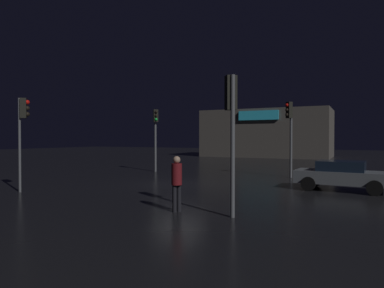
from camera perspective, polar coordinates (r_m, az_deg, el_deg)
ground_plane at (r=17.77m, az=-2.26°, el=-6.73°), size 120.00×120.00×0.00m
store_building at (r=45.58m, az=12.46°, el=1.72°), size 15.73×8.59×5.98m
traffic_signal_main at (r=21.35m, az=16.06°, el=3.09°), size 0.41×0.43×4.56m
traffic_signal_opposite at (r=16.83m, az=-26.48°, el=3.53°), size 0.42×0.42×4.16m
traffic_signal_cross_left at (r=10.39m, az=6.60°, el=5.02°), size 0.41×0.43×4.28m
traffic_signal_cross_right at (r=24.34m, az=-6.12°, el=2.55°), size 0.42×0.42×4.42m
car_near at (r=16.96m, az=23.81°, el=-4.76°), size 4.13×2.11×1.35m
pedestrian at (r=11.05m, az=-2.58°, el=-5.90°), size 0.48×0.48×1.81m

